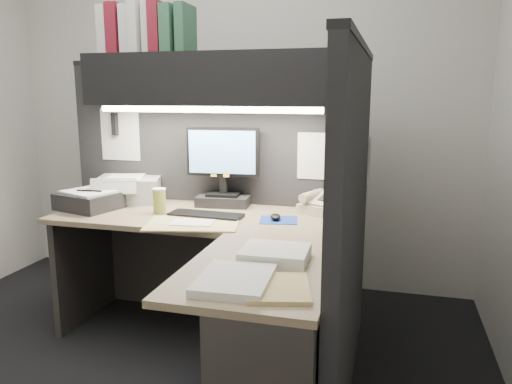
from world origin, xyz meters
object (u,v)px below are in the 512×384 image
(monitor, at_px, (223,175))
(printer, at_px, (129,189))
(telephone, at_px, (323,205))
(coffee_cup, at_px, (159,202))
(keyboard, at_px, (206,215))
(desk, at_px, (224,307))
(notebook_stack, at_px, (89,201))
(overhead_shelf, at_px, (215,79))

(monitor, relative_size, printer, 1.23)
(telephone, relative_size, coffee_cup, 1.73)
(coffee_cup, bearing_deg, printer, 142.91)
(keyboard, relative_size, telephone, 1.77)
(desk, distance_m, keyboard, 0.66)
(coffee_cup, bearing_deg, desk, -42.72)
(keyboard, height_order, notebook_stack, notebook_stack)
(telephone, xyz_separation_m, printer, (-1.26, -0.01, 0.03))
(monitor, distance_m, printer, 0.64)
(monitor, distance_m, telephone, 0.64)
(printer, bearing_deg, coffee_cup, -55.88)
(monitor, bearing_deg, printer, 177.86)
(overhead_shelf, relative_size, printer, 3.93)
(keyboard, relative_size, printer, 1.07)
(desk, bearing_deg, overhead_shelf, 111.79)
(keyboard, distance_m, coffee_cup, 0.30)
(telephone, bearing_deg, keyboard, -134.72)
(coffee_cup, xyz_separation_m, notebook_stack, (-0.46, -0.01, -0.02))
(keyboard, xyz_separation_m, printer, (-0.63, 0.27, 0.07))
(keyboard, distance_m, notebook_stack, 0.76)
(desk, relative_size, printer, 4.31)
(desk, distance_m, telephone, 0.93)
(desk, distance_m, monitor, 0.99)
(overhead_shelf, xyz_separation_m, notebook_stack, (-0.74, -0.24, -0.72))
(keyboard, bearing_deg, coffee_cup, -179.43)
(telephone, bearing_deg, printer, -158.10)
(monitor, relative_size, coffee_cup, 3.52)
(overhead_shelf, bearing_deg, notebook_stack, -162.26)
(overhead_shelf, bearing_deg, monitor, 72.28)
(desk, relative_size, notebook_stack, 5.07)
(overhead_shelf, height_order, notebook_stack, overhead_shelf)
(overhead_shelf, height_order, keyboard, overhead_shelf)
(overhead_shelf, xyz_separation_m, coffee_cup, (-0.27, -0.22, -0.70))
(printer, height_order, notebook_stack, printer)
(desk, distance_m, coffee_cup, 0.86)
(desk, height_order, coffee_cup, coffee_cup)
(monitor, relative_size, keyboard, 1.15)
(telephone, height_order, coffee_cup, coffee_cup)
(overhead_shelf, distance_m, monitor, 0.58)
(desk, height_order, keyboard, keyboard)
(notebook_stack, bearing_deg, monitor, 21.73)
(desk, bearing_deg, telephone, 66.52)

